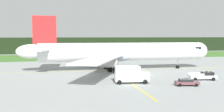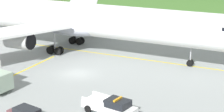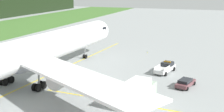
{
  "view_description": "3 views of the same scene",
  "coord_description": "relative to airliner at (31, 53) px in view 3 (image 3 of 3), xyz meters",
  "views": [
    {
      "loc": [
        -23.77,
        -55.1,
        9.53
      ],
      "look_at": [
        -6.47,
        10.59,
        3.95
      ],
      "focal_mm": 39.1,
      "sensor_mm": 36.0,
      "label": 1
    },
    {
      "loc": [
        22.24,
        -42.07,
        16.91
      ],
      "look_at": [
        4.99,
        -0.18,
        3.07
      ],
      "focal_mm": 61.09,
      "sensor_mm": 36.0,
      "label": 2
    },
    {
      "loc": [
        -43.12,
        -18.58,
        15.58
      ],
      "look_at": [
        1.37,
        -1.86,
        4.1
      ],
      "focal_mm": 46.85,
      "sensor_mm": 36.0,
      "label": 3
    }
  ],
  "objects": [
    {
      "name": "catering_truck",
      "position": [
        -2.91,
        -18.81,
        -3.18
      ],
      "size": [
        7.16,
        3.66,
        3.67
      ],
      "color": "#9EB39E",
      "rests_on": "ground"
    },
    {
      "name": "staff_car",
      "position": [
        6.68,
        -23.91,
        -4.33
      ],
      "size": [
        4.76,
        2.87,
        1.3
      ],
      "color": "brown",
      "rests_on": "ground"
    },
    {
      "name": "airliner",
      "position": [
        0.0,
        0.0,
        0.0
      ],
      "size": [
        54.28,
        50.19,
        14.79
      ],
      "color": "silver",
      "rests_on": "ground"
    },
    {
      "name": "taxiway_centerline_spur",
      "position": [
        -2.92,
        -18.63,
        -5.03
      ],
      "size": [
        1.88,
        28.75,
        0.01
      ],
      "primitive_type": "cube",
      "rotation": [
        0.0,
        0.0,
        -1.63
      ],
      "color": "yellow",
      "rests_on": "ground"
    },
    {
      "name": "taxiway_edge_light_east",
      "position": [
        27.91,
        -12.53,
        -4.79
      ],
      "size": [
        0.12,
        0.12,
        0.44
      ],
      "color": "yellow",
      "rests_on": "ground"
    },
    {
      "name": "ground",
      "position": [
        4.8,
        -9.86,
        -5.03
      ],
      "size": [
        320.0,
        320.0,
        0.0
      ],
      "primitive_type": "plane",
      "color": "gray"
    },
    {
      "name": "taxiway_centerline_main",
      "position": [
        0.85,
        -0.05,
        -5.03
      ],
      "size": [
        71.73,
        4.23,
        0.01
      ],
      "primitive_type": "cube",
      "rotation": [
        0.0,
        0.0,
        -0.05
      ],
      "color": "yellow",
      "rests_on": "ground"
    },
    {
      "name": "ops_pickup_truck",
      "position": [
        13.57,
        -19.49,
        -4.13
      ],
      "size": [
        6.06,
        3.18,
        1.94
      ],
      "color": "silver",
      "rests_on": "ground"
    }
  ]
}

